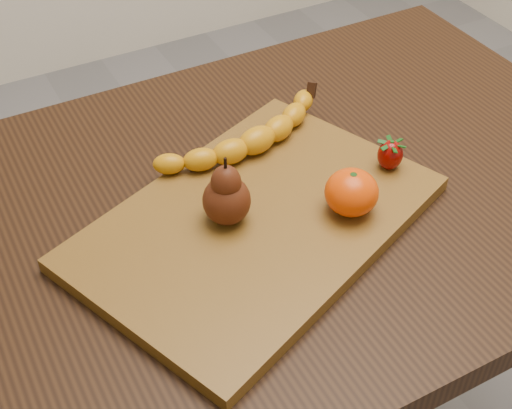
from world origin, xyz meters
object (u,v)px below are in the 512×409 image
table (289,238)px  cutting_board (256,222)px  pear (226,190)px  mandarin (352,192)px

table → cutting_board: 0.14m
table → pear: size_ratio=10.60×
table → pear: (-0.11, -0.04, 0.16)m
cutting_board → pear: size_ratio=4.77×
cutting_board → pear: pear is taller
table → cutting_board: (-0.08, -0.05, 0.11)m
pear → mandarin: bearing=-22.2°
table → cutting_board: size_ratio=2.22×
cutting_board → pear: bearing=136.0°
table → mandarin: (0.03, -0.09, 0.15)m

